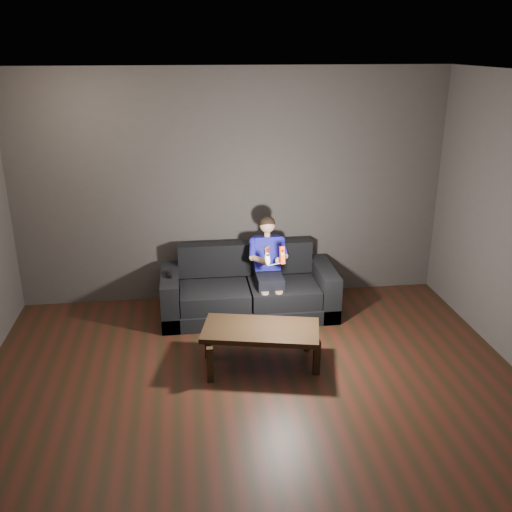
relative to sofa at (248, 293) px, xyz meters
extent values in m
plane|color=black|center=(-0.12, -1.97, -0.25)|extent=(5.00, 5.00, 0.00)
cube|color=#413A38|center=(-0.12, 0.53, 1.10)|extent=(5.00, 0.04, 2.70)
cube|color=white|center=(-0.12, -1.97, 2.45)|extent=(5.00, 5.00, 0.02)
cube|color=black|center=(0.00, -0.03, -0.16)|extent=(1.95, 0.84, 0.17)
cube|color=black|center=(-0.39, -0.12, 0.02)|extent=(0.76, 0.59, 0.20)
cube|color=black|center=(0.39, -0.12, 0.02)|extent=(0.76, 0.59, 0.20)
cube|color=black|center=(0.00, 0.30, 0.32)|extent=(1.56, 0.20, 0.38)
cube|color=black|center=(-0.88, -0.03, 0.02)|extent=(0.20, 0.84, 0.53)
cube|color=black|center=(0.88, -0.03, 0.02)|extent=(0.20, 0.84, 0.53)
cube|color=black|center=(0.22, -0.14, 0.19)|extent=(0.29, 0.36, 0.13)
cube|color=#1A109B|center=(0.22, 0.06, 0.45)|extent=(0.29, 0.21, 0.40)
cube|color=gold|center=(0.22, -0.03, 0.51)|extent=(0.09, 0.09, 0.10)
cube|color=#C4203F|center=(0.22, -0.03, 0.51)|extent=(0.06, 0.06, 0.06)
cylinder|color=#E2A87F|center=(0.22, 0.06, 0.67)|extent=(0.07, 0.07, 0.06)
sphere|color=#E2A87F|center=(0.22, 0.06, 0.78)|extent=(0.17, 0.17, 0.17)
ellipsoid|color=black|center=(0.22, 0.07, 0.80)|extent=(0.18, 0.18, 0.16)
cylinder|color=#1A109B|center=(0.04, -0.01, 0.53)|extent=(0.08, 0.22, 0.18)
cylinder|color=#1A109B|center=(0.40, -0.01, 0.53)|extent=(0.08, 0.22, 0.18)
cylinder|color=#E2A87F|center=(0.10, -0.16, 0.48)|extent=(0.13, 0.23, 0.10)
cylinder|color=#E2A87F|center=(0.36, -0.16, 0.48)|extent=(0.13, 0.23, 0.10)
sphere|color=#E2A87F|center=(0.15, -0.25, 0.47)|extent=(0.08, 0.08, 0.08)
sphere|color=#E2A87F|center=(0.30, -0.25, 0.47)|extent=(0.08, 0.08, 0.08)
cylinder|color=#E2A87F|center=(0.15, -0.33, -0.02)|extent=(0.09, 0.09, 0.33)
cylinder|color=#E2A87F|center=(0.30, -0.33, -0.02)|extent=(0.09, 0.09, 0.33)
cube|color=#E6441C|center=(0.30, -0.46, 0.61)|extent=(0.06, 0.08, 0.19)
cube|color=#650400|center=(0.30, -0.48, 0.67)|extent=(0.03, 0.02, 0.03)
cylinder|color=white|center=(0.30, -0.48, 0.60)|extent=(0.02, 0.01, 0.02)
ellipsoid|color=white|center=(0.15, -0.45, 0.58)|extent=(0.08, 0.10, 0.15)
cylinder|color=black|center=(0.15, -0.49, 0.63)|extent=(0.03, 0.01, 0.03)
cube|color=black|center=(-0.88, -0.07, 0.30)|extent=(0.05, 0.17, 0.03)
cube|color=black|center=(-0.88, -0.02, 0.32)|extent=(0.02, 0.02, 0.00)
cube|color=black|center=(-0.02, -1.16, 0.13)|extent=(1.19, 0.77, 0.05)
cube|color=black|center=(-0.51, -1.38, -0.07)|extent=(0.06, 0.06, 0.35)
cube|color=black|center=(0.48, -1.38, -0.07)|extent=(0.06, 0.06, 0.35)
cube|color=black|center=(-0.51, -0.93, -0.07)|extent=(0.06, 0.06, 0.35)
cube|color=black|center=(0.48, -0.93, -0.07)|extent=(0.06, 0.06, 0.35)
camera|label=1|loc=(-0.68, -5.91, 2.67)|focal=40.00mm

